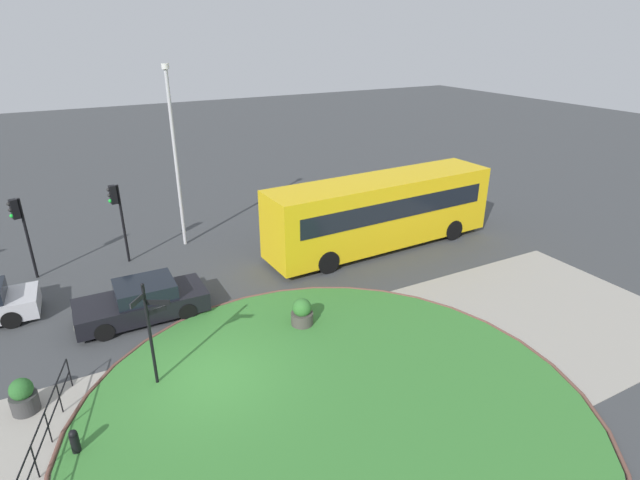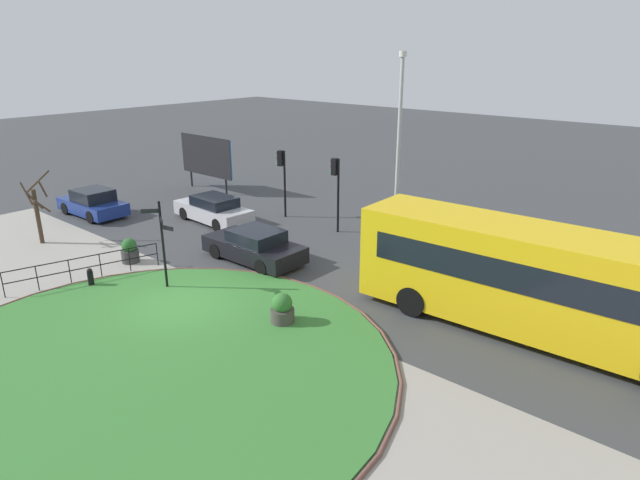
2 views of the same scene
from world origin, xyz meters
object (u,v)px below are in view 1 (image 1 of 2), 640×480
object	(u,v)px
bollard_foreground	(75,442)
traffic_light_far	(19,221)
signpost_directional	(150,328)
planter_kerbside	(302,314)
lamppost_tall	(175,153)
planter_near_signpost	(23,397)
bus_yellow	(381,211)
traffic_light_near	(117,207)
car_far_lane	(143,301)

from	to	relation	value
bollard_foreground	traffic_light_far	size ratio (longest dim) A/B	0.21
signpost_directional	planter_kerbside	world-z (taller)	signpost_directional
lamppost_tall	planter_near_signpost	size ratio (longest dim) A/B	7.95
bollard_foreground	traffic_light_far	distance (m)	11.20
signpost_directional	bus_yellow	distance (m)	12.49
bus_yellow	planter_near_signpost	distance (m)	15.48
planter_near_signpost	planter_kerbside	xyz separation A→B (m)	(8.41, 0.24, 0.01)
signpost_directional	planter_near_signpost	size ratio (longest dim) A/B	3.23
traffic_light_near	lamppost_tall	bearing A→B (deg)	-171.39
bollard_foreground	traffic_light_near	distance (m)	11.38
bollard_foreground	car_far_lane	size ratio (longest dim) A/B	0.17
car_far_lane	bus_yellow	bearing A→B (deg)	-173.14
bollard_foreground	planter_near_signpost	xyz separation A→B (m)	(-1.09, 2.27, 0.10)
car_far_lane	traffic_light_near	bearing A→B (deg)	-91.05
planter_kerbside	bollard_foreground	bearing A→B (deg)	-161.11
signpost_directional	lamppost_tall	xyz separation A→B (m)	(3.29, 9.93, 2.44)
traffic_light_near	lamppost_tall	distance (m)	3.44
traffic_light_near	lamppost_tall	size ratio (longest dim) A/B	0.43
traffic_light_near	planter_near_signpost	xyz separation A→B (m)	(-3.83, -8.56, -2.11)
bollard_foreground	lamppost_tall	bearing A→B (deg)	64.35
signpost_directional	traffic_light_far	world-z (taller)	traffic_light_far
traffic_light_far	planter_near_signpost	world-z (taller)	traffic_light_far
traffic_light_near	planter_kerbside	size ratio (longest dim) A/B	3.30
signpost_directional	bollard_foreground	bearing A→B (deg)	-143.79
bollard_foreground	lamppost_tall	distance (m)	13.48
bollard_foreground	bus_yellow	distance (m)	15.34
traffic_light_far	planter_kerbside	xyz separation A→B (m)	(8.19, -8.45, -2.04)
bus_yellow	planter_near_signpost	bearing A→B (deg)	-164.63
bus_yellow	planter_kerbside	world-z (taller)	bus_yellow
car_far_lane	planter_near_signpost	bearing A→B (deg)	43.14
car_far_lane	traffic_light_far	distance (m)	6.59
lamppost_tall	planter_near_signpost	world-z (taller)	lamppost_tall
traffic_light_far	lamppost_tall	size ratio (longest dim) A/B	0.42
planter_near_signpost	planter_kerbside	world-z (taller)	planter_kerbside
lamppost_tall	planter_kerbside	size ratio (longest dim) A/B	7.68
bus_yellow	traffic_light_near	xyz separation A→B (m)	(-10.86, 3.86, 0.80)
traffic_light_near	traffic_light_far	bearing A→B (deg)	-8.85
traffic_light_near	planter_near_signpost	bearing A→B (deg)	59.15
traffic_light_far	planter_kerbside	size ratio (longest dim) A/B	3.23
signpost_directional	traffic_light_near	size ratio (longest dim) A/B	0.95
bollard_foreground	car_far_lane	bearing A→B (deg)	65.34
traffic_light_near	bus_yellow	bearing A→B (deg)	153.70
traffic_light_near	planter_kerbside	world-z (taller)	traffic_light_near
bollard_foreground	car_far_lane	distance (m)	6.28
car_far_lane	traffic_light_far	size ratio (longest dim) A/B	1.30
traffic_light_far	planter_kerbside	world-z (taller)	traffic_light_far
bollard_foreground	planter_kerbside	bearing A→B (deg)	18.89
planter_kerbside	traffic_light_far	bearing A→B (deg)	134.10
signpost_directional	bus_yellow	world-z (taller)	signpost_directional
bus_yellow	car_far_lane	size ratio (longest dim) A/B	2.52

